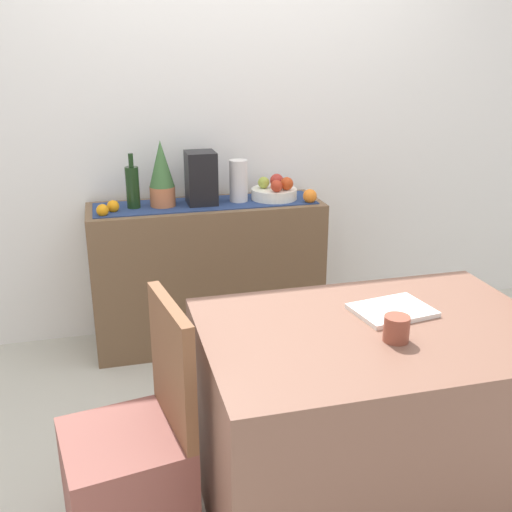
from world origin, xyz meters
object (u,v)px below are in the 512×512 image
potted_plant (162,174)px  coffee_cup (396,329)px  chair_near_window (132,479)px  open_book (392,310)px  coffee_maker (201,178)px  fruit_bowl (274,194)px  sideboard_console (208,274)px  wine_bottle (133,187)px  ceramic_vase (238,181)px  dining_table (371,417)px

potted_plant → coffee_cup: potted_plant is taller
coffee_cup → chair_near_window: (-0.90, 0.11, -0.52)m
open_book → coffee_maker: bearing=100.2°
fruit_bowl → chair_near_window: size_ratio=0.29×
coffee_maker → open_book: (0.48, -1.39, -0.24)m
sideboard_console → wine_bottle: (-0.40, 0.00, 0.54)m
fruit_bowl → chair_near_window: fruit_bowl is taller
fruit_bowl → wine_bottle: bearing=180.0°
coffee_maker → potted_plant: bearing=180.0°
sideboard_console → chair_near_window: 1.58m
coffee_cup → chair_near_window: chair_near_window is taller
fruit_bowl → potted_plant: size_ratio=0.72×
sideboard_console → ceramic_vase: (0.19, 0.00, 0.54)m
sideboard_console → dining_table: sideboard_console is taller
coffee_cup → sideboard_console: bearing=102.8°
coffee_maker → chair_near_window: (-0.51, -1.48, -0.72)m
potted_plant → coffee_cup: (0.60, -1.60, -0.24)m
wine_bottle → coffee_maker: size_ratio=1.02×
dining_table → open_book: open_book is taller
fruit_bowl → coffee_cup: 1.60m
sideboard_console → ceramic_vase: bearing=0.0°
wine_bottle → chair_near_window: 1.64m
ceramic_vase → wine_bottle: bearing=180.0°
coffee_maker → coffee_cup: size_ratio=3.33×
coffee_cup → ceramic_vase: bearing=96.2°
sideboard_console → chair_near_window: (-0.53, -1.48, -0.15)m
sideboard_console → wine_bottle: size_ratio=4.36×
fruit_bowl → dining_table: fruit_bowl is taller
ceramic_vase → open_book: ceramic_vase is taller
coffee_maker → coffee_cup: 1.65m
wine_bottle → open_book: (0.85, -1.39, -0.21)m
wine_bottle → open_book: wine_bottle is taller
coffee_maker → open_book: 1.49m
coffee_maker → open_book: bearing=-71.0°
dining_table → open_book: (0.11, 0.10, 0.38)m
sideboard_console → potted_plant: 0.65m
sideboard_console → chair_near_window: bearing=-109.8°
sideboard_console → open_book: 1.50m
ceramic_vase → coffee_cup: 1.61m
sideboard_console → potted_plant: potted_plant is taller
fruit_bowl → ceramic_vase: size_ratio=1.09×
fruit_bowl → potted_plant: bearing=180.0°
dining_table → sideboard_console: bearing=103.2°
sideboard_console → ceramic_vase: 0.57m
sideboard_console → dining_table: (0.35, -1.49, -0.05)m
sideboard_console → open_book: sideboard_console is taller
coffee_maker → coffee_cup: (0.39, -1.60, -0.20)m
sideboard_console → wine_bottle: wine_bottle is taller
fruit_bowl → ceramic_vase: (-0.21, 0.00, 0.08)m
fruit_bowl → coffee_cup: (-0.03, -1.60, -0.09)m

